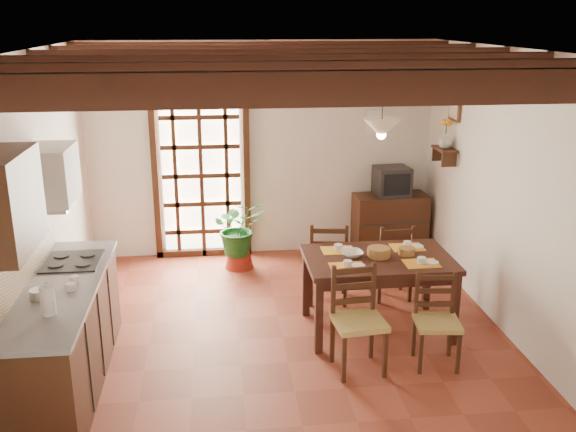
{
  "coord_description": "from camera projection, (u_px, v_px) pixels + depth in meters",
  "views": [
    {
      "loc": [
        -0.61,
        -5.74,
        3.08
      ],
      "look_at": [
        0.1,
        0.4,
        1.15
      ],
      "focal_mm": 40.0,
      "sensor_mm": 36.0,
      "label": 1
    }
  ],
  "objects": [
    {
      "name": "ground_plane",
      "position": [
        283.0,
        337.0,
        6.43
      ],
      "size": [
        5.0,
        5.0,
        0.0
      ],
      "primitive_type": "plane",
      "color": "brown"
    },
    {
      "name": "room_shell",
      "position": [
        282.0,
        160.0,
        5.89
      ],
      "size": [
        4.52,
        5.02,
        2.81
      ],
      "color": "silver",
      "rests_on": "ground_plane"
    },
    {
      "name": "ceiling_beams",
      "position": [
        282.0,
        63.0,
        5.63
      ],
      "size": [
        4.5,
        4.34,
        0.2
      ],
      "color": "black",
      "rests_on": "room_shell"
    },
    {
      "name": "french_door",
      "position": [
        201.0,
        170.0,
        8.31
      ],
      "size": [
        1.26,
        0.11,
        2.32
      ],
      "color": "white",
      "rests_on": "ground_plane"
    },
    {
      "name": "kitchen_counter",
      "position": [
        64.0,
        334.0,
        5.51
      ],
      "size": [
        0.64,
        2.25,
        1.38
      ],
      "color": "#341D10",
      "rests_on": "ground_plane"
    },
    {
      "name": "upper_cabinet",
      "position": [
        3.0,
        203.0,
        4.42
      ],
      "size": [
        0.35,
        0.8,
        0.7
      ],
      "primitive_type": "cube",
      "color": "#341D10",
      "rests_on": "room_shell"
    },
    {
      "name": "range_hood",
      "position": [
        51.0,
        176.0,
        5.64
      ],
      "size": [
        0.38,
        0.6,
        0.54
      ],
      "color": "white",
      "rests_on": "room_shell"
    },
    {
      "name": "counter_items",
      "position": [
        60.0,
        277.0,
        5.45
      ],
      "size": [
        0.5,
        1.43,
        0.25
      ],
      "color": "black",
      "rests_on": "kitchen_counter"
    },
    {
      "name": "dining_table",
      "position": [
        378.0,
        266.0,
        6.41
      ],
      "size": [
        1.46,
        0.95,
        0.79
      ],
      "rotation": [
        0.0,
        0.0,
        0.01
      ],
      "color": "#331810",
      "rests_on": "ground_plane"
    },
    {
      "name": "chair_near_left",
      "position": [
        358.0,
        339.0,
        5.78
      ],
      "size": [
        0.49,
        0.47,
        0.96
      ],
      "rotation": [
        0.0,
        0.0,
        0.11
      ],
      "color": "#AC9349",
      "rests_on": "ground_plane"
    },
    {
      "name": "chair_near_right",
      "position": [
        436.0,
        337.0,
        5.87
      ],
      "size": [
        0.44,
        0.42,
        0.85
      ],
      "rotation": [
        0.0,
        0.0,
        -0.12
      ],
      "color": "#AC9349",
      "rests_on": "ground_plane"
    },
    {
      "name": "chair_far_left",
      "position": [
        328.0,
        276.0,
        7.19
      ],
      "size": [
        0.49,
        0.48,
        0.94
      ],
      "rotation": [
        0.0,
        0.0,
        2.99
      ],
      "color": "#AC9349",
      "rests_on": "ground_plane"
    },
    {
      "name": "chair_far_right",
      "position": [
        391.0,
        274.0,
        7.28
      ],
      "size": [
        0.42,
        0.4,
        0.9
      ],
      "rotation": [
        0.0,
        0.0,
        3.17
      ],
      "color": "#AC9349",
      "rests_on": "ground_plane"
    },
    {
      "name": "table_setting",
      "position": [
        379.0,
        251.0,
        6.36
      ],
      "size": [
        1.06,
        0.71,
        0.1
      ],
      "rotation": [
        0.0,
        0.0,
        0.01
      ],
      "color": "orange",
      "rests_on": "dining_table"
    },
    {
      "name": "table_bowl",
      "position": [
        352.0,
        254.0,
        6.39
      ],
      "size": [
        0.25,
        0.25,
        0.05
      ],
      "primitive_type": "imported",
      "rotation": [
        0.0,
        0.0,
        0.15
      ],
      "color": "white",
      "rests_on": "dining_table"
    },
    {
      "name": "sideboard",
      "position": [
        390.0,
        224.0,
        8.6
      ],
      "size": [
        0.98,
        0.48,
        0.82
      ],
      "primitive_type": "cube",
      "rotation": [
        0.0,
        0.0,
        0.05
      ],
      "color": "#341D10",
      "rests_on": "ground_plane"
    },
    {
      "name": "crt_tv",
      "position": [
        392.0,
        181.0,
        8.42
      ],
      "size": [
        0.46,
        0.43,
        0.37
      ],
      "rotation": [
        0.0,
        0.0,
        0.07
      ],
      "color": "black",
      "rests_on": "sideboard"
    },
    {
      "name": "fuse_box",
      "position": [
        376.0,
        122.0,
        8.42
      ],
      "size": [
        0.25,
        0.03,
        0.32
      ],
      "primitive_type": "cube",
      "color": "white",
      "rests_on": "room_shell"
    },
    {
      "name": "plant_pot",
      "position": [
        239.0,
        259.0,
        8.19
      ],
      "size": [
        0.37,
        0.37,
        0.22
      ],
      "primitive_type": "cone",
      "color": "maroon",
      "rests_on": "ground_plane"
    },
    {
      "name": "potted_plant",
      "position": [
        238.0,
        225.0,
        8.05
      ],
      "size": [
        1.9,
        1.71,
        1.86
      ],
      "primitive_type": "imported",
      "rotation": [
        0.0,
        0.0,
        0.18
      ],
      "color": "#144C19",
      "rests_on": "ground_plane"
    },
    {
      "name": "wall_shelf",
      "position": [
        444.0,
        152.0,
        7.73
      ],
      "size": [
        0.2,
        0.42,
        0.2
      ],
      "color": "#341D10",
      "rests_on": "room_shell"
    },
    {
      "name": "shelf_vase",
      "position": [
        445.0,
        141.0,
        7.69
      ],
      "size": [
        0.15,
        0.15,
        0.15
      ],
      "primitive_type": "imported",
      "color": "#B2BFB2",
      "rests_on": "wall_shelf"
    },
    {
      "name": "shelf_flowers",
      "position": [
        447.0,
        124.0,
        7.62
      ],
      "size": [
        0.14,
        0.14,
        0.36
      ],
      "color": "orange",
      "rests_on": "shelf_vase"
    },
    {
      "name": "framed_picture",
      "position": [
        455.0,
        107.0,
        7.58
      ],
      "size": [
        0.03,
        0.32,
        0.32
      ],
      "color": "brown",
      "rests_on": "room_shell"
    },
    {
      "name": "pendant_lamp",
      "position": [
        382.0,
        127.0,
        6.09
      ],
      "size": [
        0.36,
        0.36,
        0.84
      ],
      "color": "black",
      "rests_on": "room_shell"
    }
  ]
}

